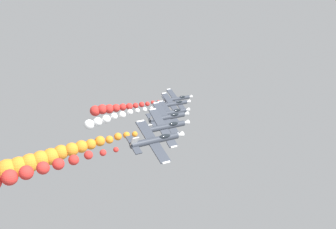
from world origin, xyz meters
TOP-DOWN VIEW (x-y plane):
  - airplane_lead at (-21.43, 18.33)m, footprint 8.31×10.35m
  - smoke_trail_lead at (-24.55, -2.49)m, footprint 6.69×20.05m
  - airplane_left_inner at (-12.68, 10.72)m, footprint 8.28×10.35m
  - smoke_trail_left_inner at (-14.91, -8.87)m, footprint 5.12×18.29m
  - airplane_right_inner at (-3.69, 3.55)m, footprint 8.57×10.35m
  - airplane_left_outer at (5.09, -3.55)m, footprint 8.09×10.35m
  - airplane_right_outer at (13.66, -10.01)m, footprint 7.77×10.35m
  - smoke_trail_right_outer at (12.31, -33.72)m, footprint 4.53×24.49m
  - airplane_trailing at (22.10, -17.72)m, footprint 8.30×10.35m

SIDE VIEW (x-z plane):
  - smoke_trail_lead at x=-24.55m, z-range 104.94..108.20m
  - smoke_trail_left_inner at x=-14.91m, z-range 104.49..108.92m
  - airplane_lead at x=-21.43m, z-range 104.56..109.91m
  - airplane_left_inner at x=-12.68m, z-range 105.77..111.17m
  - airplane_right_inner at x=-3.69m, z-range 106.64..111.52m
  - smoke_trail_right_outer at x=12.31m, z-range 107.92..113.05m
  - airplane_left_outer at x=5.09m, z-range 108.27..113.97m
  - airplane_right_outer at x=13.66m, z-range 109.19..115.34m
  - airplane_trailing at x=22.10m, z-range 110.79..116.16m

